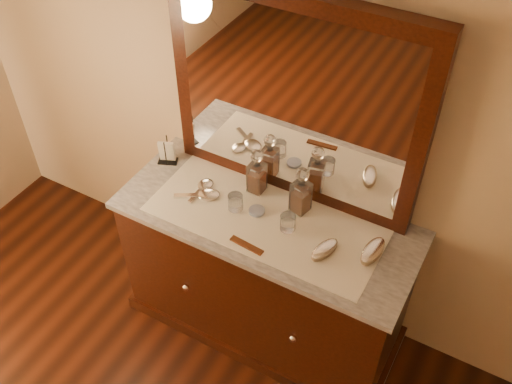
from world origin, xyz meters
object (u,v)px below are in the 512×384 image
(comb, at_px, (247,245))
(decanter_left, at_px, (257,175))
(dresser_cabinet, at_px, (265,276))
(pin_dish, at_px, (257,211))
(decanter_right, at_px, (301,195))
(brush_far, at_px, (373,251))
(hand_mirror_outer, at_px, (204,186))
(hand_mirror_inner, at_px, (205,195))
(mirror_frame, at_px, (295,102))
(brush_near, at_px, (324,250))
(napkin_rack, at_px, (167,153))

(comb, bearing_deg, decanter_left, 117.22)
(dresser_cabinet, distance_m, pin_dish, 0.45)
(decanter_left, xyz_separation_m, decanter_right, (0.24, -0.02, 0.00))
(brush_far, distance_m, hand_mirror_outer, 0.88)
(pin_dish, distance_m, hand_mirror_inner, 0.27)
(brush_far, bearing_deg, mirror_frame, 156.70)
(comb, bearing_deg, hand_mirror_outer, 154.03)
(mirror_frame, xyz_separation_m, decanter_left, (-0.13, -0.10, -0.40))
(brush_near, height_order, brush_far, brush_far)
(comb, bearing_deg, hand_mirror_inner, 157.24)
(mirror_frame, distance_m, pin_dish, 0.55)
(mirror_frame, height_order, pin_dish, mirror_frame)
(napkin_rack, distance_m, decanter_right, 0.75)
(mirror_frame, relative_size, hand_mirror_inner, 5.50)
(hand_mirror_outer, bearing_deg, napkin_rack, 163.58)
(hand_mirror_inner, bearing_deg, pin_dish, 6.29)
(dresser_cabinet, bearing_deg, hand_mirror_inner, -176.15)
(brush_far, bearing_deg, decanter_left, 169.80)
(decanter_left, xyz_separation_m, brush_near, (0.45, -0.21, -0.07))
(decanter_right, height_order, hand_mirror_inner, decanter_right)
(pin_dish, bearing_deg, comb, -72.94)
(comb, relative_size, brush_far, 0.93)
(napkin_rack, relative_size, hand_mirror_outer, 0.80)
(napkin_rack, distance_m, brush_far, 1.15)
(dresser_cabinet, height_order, decanter_left, decanter_left)
(brush_near, bearing_deg, dresser_cabinet, 168.15)
(decanter_left, height_order, decanter_right, decanter_right)
(napkin_rack, height_order, decanter_right, decanter_right)
(napkin_rack, bearing_deg, comb, -25.38)
(dresser_cabinet, bearing_deg, mirror_frame, 90.00)
(mirror_frame, distance_m, brush_far, 0.73)
(brush_far, distance_m, hand_mirror_inner, 0.84)
(dresser_cabinet, height_order, decanter_right, decanter_right)
(pin_dish, bearing_deg, hand_mirror_outer, 176.56)
(pin_dish, relative_size, brush_near, 0.46)
(mirror_frame, height_order, napkin_rack, mirror_frame)
(pin_dish, bearing_deg, decanter_left, 119.12)
(napkin_rack, xyz_separation_m, decanter_left, (0.51, 0.03, 0.04))
(brush_near, bearing_deg, decanter_left, 155.37)
(comb, height_order, decanter_left, decanter_left)
(napkin_rack, xyz_separation_m, brush_near, (0.96, -0.17, -0.03))
(dresser_cabinet, height_order, hand_mirror_outer, hand_mirror_outer)
(pin_dish, bearing_deg, hand_mirror_inner, -173.71)
(decanter_right, bearing_deg, brush_near, -41.91)
(pin_dish, relative_size, decanter_left, 0.31)
(mirror_frame, xyz_separation_m, brush_far, (0.51, -0.22, -0.47))
(mirror_frame, xyz_separation_m, comb, (0.01, -0.44, -0.49))
(pin_dish, distance_m, decanter_left, 0.18)
(dresser_cabinet, xyz_separation_m, napkin_rack, (-0.64, 0.11, 0.50))
(pin_dish, xyz_separation_m, brush_far, (0.57, 0.02, 0.02))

